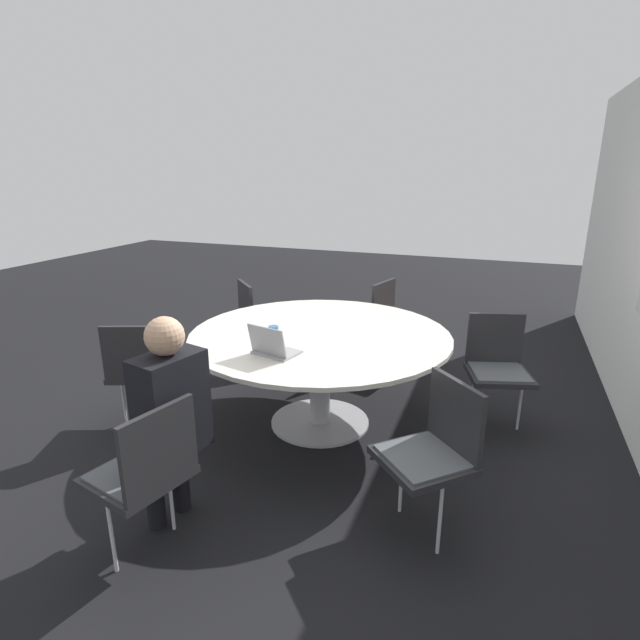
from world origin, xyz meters
TOP-DOWN VIEW (x-y plane):
  - ground_plane at (0.00, 0.00)m, footprint 16.00×16.00m
  - conference_table at (0.00, 0.00)m, footprint 1.93×1.93m
  - chair_0 at (1.60, -0.31)m, footprint 0.53×0.51m
  - chair_1 at (0.91, 0.98)m, footprint 0.61×0.61m
  - chair_2 at (-0.44, 1.26)m, footprint 0.53×0.54m
  - chair_3 at (-1.30, 0.29)m, footprint 0.54×0.52m
  - chair_4 at (-0.90, -0.98)m, footprint 0.61×0.61m
  - chair_5 at (0.55, -1.22)m, footprint 0.55×0.56m
  - person_0 at (1.35, -0.34)m, footprint 0.40×0.32m
  - laptop at (0.54, -0.13)m, footprint 0.29×0.33m
  - coffee_cup at (0.25, -0.26)m, footprint 0.07×0.07m

SIDE VIEW (x-z plane):
  - ground_plane at x=0.00m, z-range 0.00..0.00m
  - chair_0 at x=1.60m, z-range 0.09..0.95m
  - chair_1 at x=0.91m, z-range 0.09..0.95m
  - chair_2 at x=-0.44m, z-range 0.09..0.95m
  - chair_3 at x=-1.30m, z-range 0.09..0.95m
  - chair_4 at x=-0.90m, z-range 0.09..0.95m
  - chair_5 at x=0.55m, z-range 0.09..0.95m
  - conference_table at x=0.00m, z-range 0.26..1.00m
  - person_0 at x=1.35m, z-range 0.10..1.32m
  - coffee_cup at x=0.25m, z-range 0.74..0.84m
  - laptop at x=0.54m, z-range 0.69..0.91m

